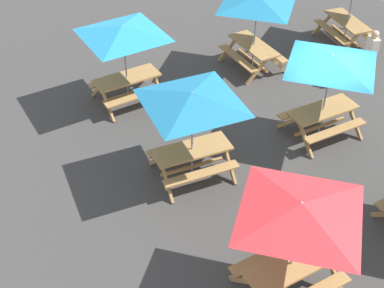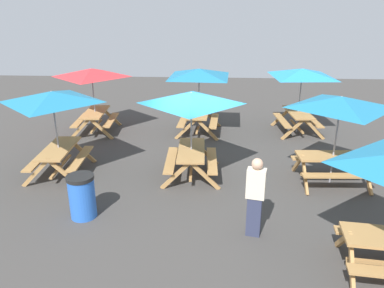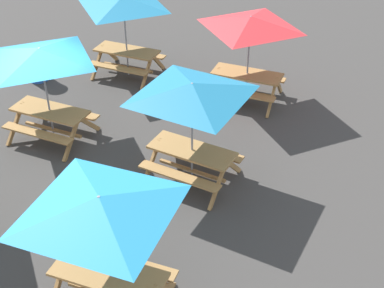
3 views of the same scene
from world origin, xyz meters
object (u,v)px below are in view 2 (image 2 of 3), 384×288
(picnic_table_3, at_px, (92,77))
(picnic_table_5, at_px, (340,109))
(picnic_table_0, at_px, (199,78))
(person_standing, at_px, (255,196))
(picnic_table_6, at_px, (302,78))
(trash_bin_blue, at_px, (82,196))
(picnic_table_4, at_px, (53,103))
(picnic_table_1, at_px, (191,104))

(picnic_table_3, distance_m, picnic_table_5, 8.18)
(picnic_table_0, xyz_separation_m, person_standing, (6.34, 1.34, -1.10))
(picnic_table_5, height_order, picnic_table_6, same)
(picnic_table_3, height_order, person_standing, picnic_table_3)
(picnic_table_5, height_order, trash_bin_blue, picnic_table_5)
(trash_bin_blue, bearing_deg, picnic_table_4, -148.12)
(trash_bin_blue, xyz_separation_m, person_standing, (0.49, 3.64, 0.39))
(trash_bin_blue, bearing_deg, picnic_table_6, 136.10)
(picnic_table_5, bearing_deg, picnic_table_3, 150.60)
(picnic_table_1, xyz_separation_m, trash_bin_blue, (2.21, -2.24, -1.49))
(picnic_table_0, distance_m, trash_bin_blue, 6.46)
(picnic_table_4, xyz_separation_m, person_standing, (2.64, 4.97, -1.10))
(picnic_table_1, height_order, picnic_table_4, same)
(picnic_table_4, bearing_deg, trash_bin_blue, 29.34)
(picnic_table_0, height_order, picnic_table_6, same)
(picnic_table_0, relative_size, trash_bin_blue, 2.88)
(picnic_table_5, distance_m, person_standing, 3.52)
(picnic_table_4, xyz_separation_m, picnic_table_6, (-3.93, 7.18, 0.00))
(picnic_table_3, height_order, picnic_table_5, same)
(picnic_table_0, height_order, trash_bin_blue, picnic_table_0)
(picnic_table_5, bearing_deg, person_standing, -134.47)
(picnic_table_0, relative_size, picnic_table_5, 1.21)
(picnic_table_4, bearing_deg, picnic_table_6, 116.15)
(picnic_table_6, bearing_deg, picnic_table_0, -90.86)
(trash_bin_blue, bearing_deg, picnic_table_3, -166.09)
(picnic_table_1, distance_m, trash_bin_blue, 3.48)
(picnic_table_1, distance_m, person_standing, 3.24)
(picnic_table_4, relative_size, picnic_table_5, 1.00)
(picnic_table_0, xyz_separation_m, trash_bin_blue, (5.85, -2.30, -1.49))
(picnic_table_5, xyz_separation_m, person_standing, (2.49, -2.24, -1.10))
(picnic_table_0, height_order, picnic_table_3, same)
(picnic_table_3, bearing_deg, picnic_table_6, 89.64)
(picnic_table_0, height_order, picnic_table_5, same)
(picnic_table_5, bearing_deg, picnic_table_0, 130.44)
(picnic_table_3, distance_m, trash_bin_blue, 6.06)
(picnic_table_1, relative_size, trash_bin_blue, 2.38)
(picnic_table_6, distance_m, trash_bin_blue, 8.56)
(picnic_table_1, relative_size, picnic_table_4, 1.00)
(picnic_table_1, bearing_deg, picnic_table_4, -90.34)
(picnic_table_3, relative_size, picnic_table_6, 0.83)
(picnic_table_5, bearing_deg, picnic_table_6, 88.03)
(trash_bin_blue, bearing_deg, person_standing, 82.28)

